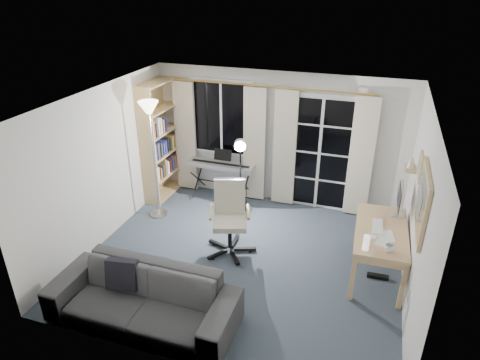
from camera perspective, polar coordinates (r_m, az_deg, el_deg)
name	(u,v)px	position (r m, az deg, el deg)	size (l,w,h in m)	color
floor	(243,260)	(6.50, 0.38, -10.61)	(4.50, 4.00, 0.02)	#323E4A
window	(222,118)	(7.79, -2.44, 8.31)	(1.20, 0.08, 1.40)	white
french_door	(320,154)	(7.54, 10.56, 3.42)	(1.32, 0.09, 2.11)	white
curtains	(269,146)	(7.59, 3.85, 4.51)	(3.60, 0.07, 2.13)	gold
bookshelf	(159,143)	(8.01, -10.78, 4.84)	(0.38, 1.03, 2.19)	#A27D55
torchiere_lamp	(150,126)	(7.04, -11.87, 7.08)	(0.40, 0.40, 2.05)	#B2B2B7
keyboard_piano	(221,166)	(7.82, -2.53, 1.92)	(1.23, 0.59, 0.89)	black
studio_light	(240,155)	(6.95, 0.04, 3.41)	(0.32, 0.32, 1.49)	black
office_chair	(230,210)	(6.41, -1.39, -4.06)	(0.78, 0.74, 1.12)	black
desk	(381,235)	(6.17, 18.26, -6.98)	(0.73, 1.39, 0.73)	tan
monitor	(400,199)	(6.39, 20.59, -2.33)	(0.18, 0.53, 0.46)	silver
desk_clutter	(375,248)	(6.01, 17.54, -8.59)	(0.42, 0.84, 0.93)	white
mug	(389,247)	(5.67, 19.31, -8.48)	(0.12, 0.09, 0.12)	silver
wall_mirror	(422,202)	(5.19, 23.13, -2.73)	(0.04, 0.94, 0.74)	#A27D55
framed_print	(420,167)	(5.99, 22.91, 1.63)	(0.03, 0.42, 0.32)	#A27D55
wall_shelf	(411,165)	(6.52, 21.85, 1.89)	(0.16, 0.30, 0.18)	#A27D55
sofa	(142,291)	(5.38, -13.00, -14.21)	(2.29, 0.68, 0.90)	#313134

